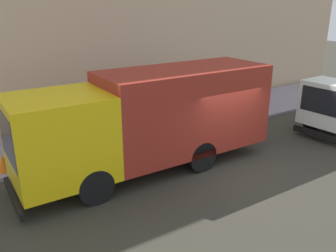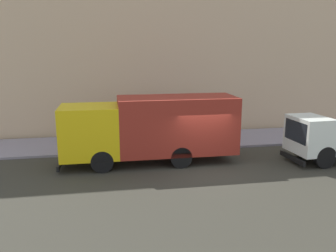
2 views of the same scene
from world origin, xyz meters
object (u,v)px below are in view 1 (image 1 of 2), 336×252
at_px(pedestrian_walking, 40,117).
at_px(traffic_cone_orange, 3,163).
at_px(large_utility_truck, 152,117).
at_px(street_sign_post, 126,106).

bearing_deg(pedestrian_walking, traffic_cone_orange, -95.05).
relative_size(large_utility_truck, street_sign_post, 3.35).
relative_size(pedestrian_walking, street_sign_post, 0.68).
xyz_separation_m(large_utility_truck, traffic_cone_orange, (2.13, 4.17, -1.36)).
height_order(large_utility_truck, pedestrian_walking, large_utility_truck).
bearing_deg(street_sign_post, traffic_cone_orange, 89.63).
distance_m(traffic_cone_orange, street_sign_post, 4.47).
bearing_deg(street_sign_post, pedestrian_walking, 49.97).
distance_m(large_utility_truck, street_sign_post, 2.12).
height_order(pedestrian_walking, traffic_cone_orange, pedestrian_walking).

